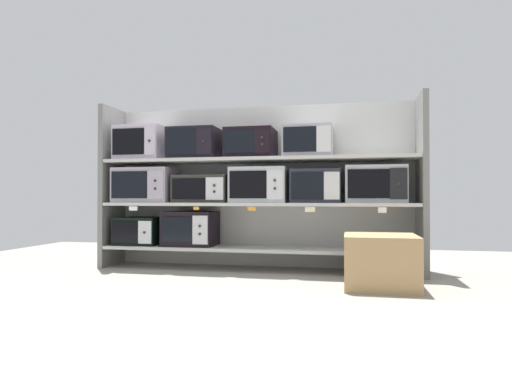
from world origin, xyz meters
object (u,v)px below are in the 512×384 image
at_px(microwave_0, 140,231).
at_px(microwave_8, 195,144).
at_px(microwave_10, 308,142).
at_px(microwave_3, 203,189).
at_px(microwave_9, 251,144).
at_px(microwave_4, 260,185).
at_px(microwave_7, 142,144).
at_px(shipping_carton, 381,261).
at_px(microwave_5, 316,186).
at_px(microwave_1, 191,228).
at_px(microwave_2, 146,185).
at_px(microwave_6, 375,184).

height_order(microwave_0, microwave_8, microwave_8).
bearing_deg(microwave_10, microwave_8, -180.00).
bearing_deg(microwave_3, microwave_9, -0.00).
bearing_deg(microwave_4, microwave_8, -179.99).
bearing_deg(microwave_7, microwave_3, -0.00).
xyz_separation_m(microwave_9, shipping_carton, (1.13, -0.63, -0.99)).
xyz_separation_m(microwave_5, microwave_10, (-0.07, 0.00, 0.41)).
bearing_deg(microwave_8, microwave_7, 179.98).
relative_size(microwave_0, microwave_1, 0.89).
bearing_deg(microwave_5, microwave_0, 180.00).
distance_m(microwave_5, microwave_9, 0.73).
bearing_deg(microwave_2, microwave_6, 0.00).
bearing_deg(microwave_6, microwave_7, 180.00).
relative_size(microwave_0, microwave_8, 0.92).
xyz_separation_m(microwave_4, microwave_5, (0.52, -0.00, -0.01)).
relative_size(microwave_7, microwave_10, 1.05).
height_order(microwave_5, microwave_10, microwave_10).
height_order(microwave_1, microwave_6, microwave_6).
bearing_deg(microwave_5, microwave_3, 179.99).
relative_size(microwave_4, microwave_5, 1.16).
height_order(microwave_4, microwave_7, microwave_7).
bearing_deg(microwave_3, microwave_0, -179.99).
xyz_separation_m(microwave_0, microwave_4, (1.22, 0.00, 0.45)).
distance_m(microwave_6, microwave_10, 0.71).
bearing_deg(microwave_1, microwave_8, -0.34).
height_order(microwave_2, microwave_4, microwave_2).
xyz_separation_m(microwave_3, microwave_7, (-0.64, 0.00, 0.45)).
relative_size(microwave_0, microwave_2, 0.76).
relative_size(microwave_6, microwave_7, 1.13).
distance_m(microwave_0, microwave_7, 0.87).
relative_size(microwave_2, microwave_7, 1.21).
height_order(microwave_4, microwave_5, microwave_4).
distance_m(microwave_3, microwave_6, 1.61).
height_order(microwave_2, microwave_10, microwave_10).
height_order(microwave_0, microwave_2, microwave_2).
xyz_separation_m(microwave_0, microwave_8, (0.58, -0.00, 0.85)).
bearing_deg(microwave_2, microwave_4, 0.00).
height_order(microwave_5, microwave_9, microwave_9).
xyz_separation_m(microwave_6, microwave_10, (-0.60, -0.00, 0.39)).
bearing_deg(microwave_5, microwave_9, 179.99).
height_order(microwave_5, microwave_7, microwave_7).
height_order(microwave_7, microwave_10, microwave_7).
xyz_separation_m(microwave_2, microwave_6, (2.20, 0.00, -0.00)).
xyz_separation_m(microwave_6, microwave_7, (-2.25, 0.00, 0.42)).
height_order(microwave_2, shipping_carton, microwave_2).
bearing_deg(microwave_8, microwave_10, 0.00).
xyz_separation_m(microwave_1, microwave_3, (0.12, -0.00, 0.38)).
bearing_deg(microwave_2, microwave_7, 179.94).
height_order(microwave_1, microwave_10, microwave_10).
xyz_separation_m(microwave_5, microwave_6, (0.53, 0.00, 0.01)).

